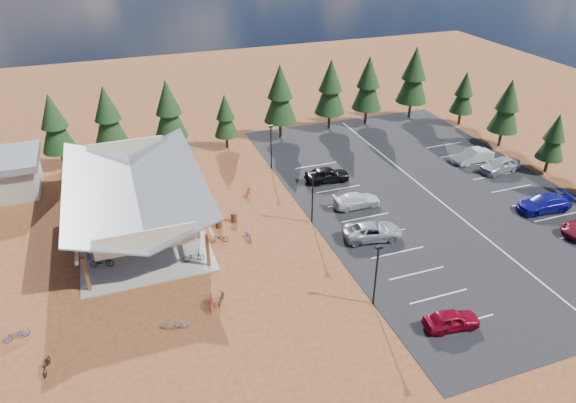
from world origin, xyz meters
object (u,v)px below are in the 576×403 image
at_px(bike_13, 176,323).
at_px(bike_15, 248,191).
at_px(bike_6, 149,217).
at_px(bike_12, 221,298).
at_px(car_0, 452,320).
at_px(bike_16, 218,238).
at_px(car_3, 357,200).
at_px(lamp_post_1, 313,194).
at_px(trash_bin_1, 234,217).
at_px(bike_2, 115,207).
at_px(bike_10, 16,335).
at_px(bike_3, 115,184).
at_px(bike_14, 248,235).
at_px(lamp_post_2, 271,144).
at_px(bike_pavilion, 135,188).
at_px(bike_7, 149,190).
at_px(car_4, 327,174).
at_px(lamp_post_0, 376,271).
at_px(car_9, 473,156).
at_px(bike_11, 211,302).
at_px(bike_4, 194,257).
at_px(car_8, 500,165).
at_px(car_7, 544,203).
at_px(bike_0, 102,262).
at_px(bike_1, 130,241).
at_px(bike_8, 46,365).
at_px(bike_5, 166,227).
at_px(car_2, 373,231).
at_px(trash_bin_0, 219,223).

bearing_deg(bike_13, bike_15, 165.93).
xyz_separation_m(bike_6, bike_13, (0.16, -14.85, -0.01)).
height_order(bike_12, car_0, car_0).
height_order(bike_16, car_3, car_3).
relative_size(lamp_post_1, trash_bin_1, 5.71).
distance_m(bike_2, bike_10, 16.85).
bearing_deg(trash_bin_1, car_0, -60.30).
bearing_deg(bike_3, bike_14, -126.62).
bearing_deg(lamp_post_2, bike_14, -116.33).
xyz_separation_m(bike_pavilion, bike_7, (1.41, 5.39, -3.22)).
height_order(lamp_post_2, car_4, lamp_post_2).
distance_m(bike_16, car_3, 14.15).
xyz_separation_m(bike_2, bike_6, (2.82, -2.95, -0.07)).
bearing_deg(trash_bin_1, lamp_post_0, -65.18).
height_order(bike_3, car_9, car_9).
height_order(bike_7, bike_13, bike_7).
xyz_separation_m(bike_11, bike_13, (-2.72, -1.39, -0.01)).
xyz_separation_m(bike_3, bike_4, (5.25, -15.25, -0.05)).
distance_m(bike_pavilion, bike_7, 6.43).
bearing_deg(bike_15, lamp_post_0, 131.96).
bearing_deg(car_8, lamp_post_2, -118.19).
xyz_separation_m(car_7, car_8, (1.73, 8.32, 0.04)).
bearing_deg(bike_0, car_0, -110.41).
bearing_deg(lamp_post_1, bike_14, -173.23).
height_order(bike_pavilion, bike_1, bike_pavilion).
xyz_separation_m(lamp_post_2, bike_1, (-16.20, -10.39, -2.35)).
bearing_deg(bike_10, car_3, 89.48).
height_order(trash_bin_1, bike_8, trash_bin_1).
relative_size(bike_1, bike_8, 1.05).
bearing_deg(bike_16, bike_10, -56.49).
distance_m(trash_bin_1, bike_5, 6.20).
relative_size(lamp_post_1, bike_1, 2.96).
bearing_deg(lamp_post_0, car_8, 32.13).
xyz_separation_m(lamp_post_0, car_8, (23.43, 14.72, -2.13)).
relative_size(bike_10, bike_16, 1.02).
distance_m(lamp_post_0, bike_7, 26.30).
bearing_deg(bike_11, bike_10, -174.05).
bearing_deg(car_2, bike_pavilion, 73.51).
xyz_separation_m(bike_12, bike_15, (6.36, 15.00, 0.11)).
distance_m(bike_2, car_7, 41.06).
distance_m(bike_3, bike_5, 10.62).
bearing_deg(bike_5, car_0, -127.51).
bearing_deg(bike_11, car_3, 41.37).
distance_m(bike_pavilion, trash_bin_1, 9.23).
xyz_separation_m(lamp_post_1, bike_8, (-22.31, -10.65, -2.54)).
bearing_deg(car_3, bike_6, 80.03).
relative_size(bike_15, car_8, 0.35).
height_order(bike_4, bike_8, bike_4).
bearing_deg(lamp_post_0, bike_11, 162.17).
bearing_deg(trash_bin_0, bike_15, 49.33).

